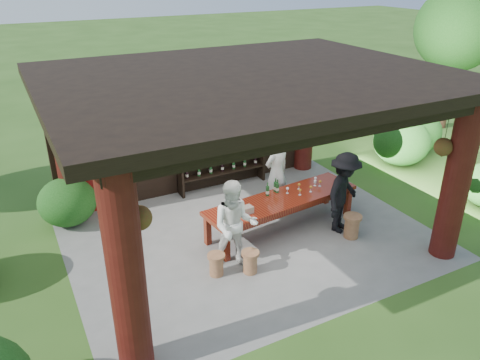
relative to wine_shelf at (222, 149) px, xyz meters
name	(u,v)px	position (x,y,z in m)	size (l,w,h in m)	color
ground	(249,235)	(-0.55, -2.45, -1.05)	(90.00, 90.00, 0.00)	#2D5119
pavilion	(239,136)	(-0.57, -2.02, 1.09)	(7.50, 6.00, 3.60)	slate
wine_shelf	(222,149)	(0.00, 0.00, 0.00)	(2.36, 0.36, 2.08)	black
tasting_table	(282,203)	(0.23, -2.52, -0.41)	(3.65, 1.31, 0.75)	#5A100C
stool_near_left	(250,261)	(-1.16, -3.63, -0.81)	(0.34, 0.34, 0.45)	brown
stool_near_right	(352,226)	(1.36, -3.52, -0.77)	(0.39, 0.39, 0.52)	brown
stool_far_left	(216,264)	(-1.76, -3.40, -0.81)	(0.34, 0.34, 0.44)	brown
host	(277,173)	(0.59, -1.68, -0.11)	(0.68, 0.45, 1.88)	silver
guest_woman	(235,226)	(-1.32, -3.31, -0.15)	(0.87, 0.68, 1.79)	white
guest_man	(344,193)	(1.35, -3.17, -0.14)	(1.16, 0.67, 1.80)	black
table_bottles	(273,187)	(0.18, -2.23, -0.14)	(0.35, 0.18, 0.31)	#194C1E
table_glasses	(307,186)	(0.95, -2.40, -0.22)	(0.93, 0.43, 0.15)	silver
napkin_basket	(246,210)	(-0.77, -2.75, -0.23)	(0.26, 0.18, 0.14)	#BF6672
shrubs	(288,175)	(1.23, -1.19, -0.50)	(13.97, 8.85, 1.36)	#194C14
trees	(360,51)	(3.39, -0.92, 2.32)	(21.35, 11.49, 4.80)	#3F2819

